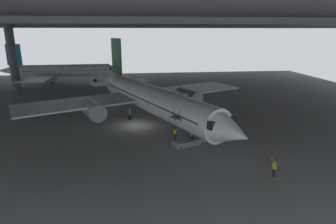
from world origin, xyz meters
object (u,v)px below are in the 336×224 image
object	(u,v)px
airplane_main	(151,98)
traffic_cone_orange	(272,158)
airplane_distant	(60,71)
crew_worker_near_nose	(274,168)
crew_worker_by_stairs	(175,133)
boarding_stairs	(188,139)

from	to	relation	value
airplane_main	traffic_cone_orange	world-z (taller)	airplane_main
airplane_distant	traffic_cone_orange	distance (m)	62.92
crew_worker_near_nose	airplane_distant	distance (m)	64.91
crew_worker_by_stairs	boarding_stairs	bearing A→B (deg)	-49.95
airplane_distant	crew_worker_near_nose	bearing A→B (deg)	-59.77
boarding_stairs	airplane_distant	world-z (taller)	airplane_distant
boarding_stairs	crew_worker_by_stairs	size ratio (longest dim) A/B	2.82
airplane_main	boarding_stairs	xyz separation A→B (m)	(3.87, -10.26, -2.86)
airplane_main	crew_worker_near_nose	xyz separation A→B (m)	(10.60, -19.10, -2.70)
crew_worker_near_nose	airplane_distant	size ratio (longest dim) A/B	0.05
traffic_cone_orange	airplane_main	bearing A→B (deg)	127.23
crew_worker_near_nose	traffic_cone_orange	world-z (taller)	crew_worker_near_nose
crew_worker_by_stairs	traffic_cone_orange	bearing A→B (deg)	-37.10
traffic_cone_orange	crew_worker_near_nose	bearing A→B (deg)	-113.87
crew_worker_by_stairs	airplane_distant	bearing A→B (deg)	118.32
airplane_main	airplane_distant	bearing A→B (deg)	120.84
airplane_main	crew_worker_near_nose	bearing A→B (deg)	-60.98
airplane_distant	airplane_main	bearing A→B (deg)	-59.16
airplane_main	crew_worker_by_stairs	world-z (taller)	airplane_main
crew_worker_near_nose	boarding_stairs	bearing A→B (deg)	127.26
airplane_main	crew_worker_near_nose	distance (m)	22.01
boarding_stairs	traffic_cone_orange	world-z (taller)	boarding_stairs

